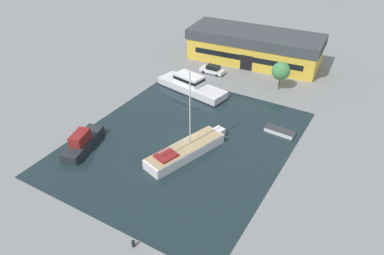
{
  "coord_description": "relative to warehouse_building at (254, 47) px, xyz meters",
  "views": [
    {
      "loc": [
        23.17,
        -36.68,
        30.97
      ],
      "look_at": [
        0.0,
        2.59,
        1.0
      ],
      "focal_mm": 35.0,
      "sensor_mm": 36.0,
      "label": 1
    }
  ],
  "objects": [
    {
      "name": "ground_plane",
      "position": [
        2.58,
        -31.82,
        -3.15
      ],
      "size": [
        440.0,
        440.0,
        0.0
      ],
      "primitive_type": "plane",
      "color": "gray"
    },
    {
      "name": "water_canal",
      "position": [
        2.58,
        -31.82,
        -3.15
      ],
      "size": [
        28.37,
        34.51,
        0.01
      ],
      "primitive_type": "cube",
      "color": "#19282D",
      "rests_on": "ground"
    },
    {
      "name": "warehouse_building",
      "position": [
        0.0,
        0.0,
        0.0
      ],
      "size": [
        27.23,
        11.93,
        6.23
      ],
      "rotation": [
        0.0,
        0.0,
        0.08
      ],
      "color": "gold",
      "rests_on": "ground"
    },
    {
      "name": "quay_tree_near_building",
      "position": [
        8.74,
        -9.14,
        0.29
      ],
      "size": [
        3.21,
        3.21,
        5.06
      ],
      "color": "brown",
      "rests_on": "ground"
    },
    {
      "name": "parked_car",
      "position": [
        -4.5,
        -9.5,
        -2.34
      ],
      "size": [
        4.72,
        1.89,
        1.63
      ],
      "rotation": [
        0.0,
        0.0,
        1.56
      ],
      "color": "silver",
      "rests_on": "ground"
    },
    {
      "name": "sailboat_moored",
      "position": [
        4.53,
        -34.1,
        -2.36
      ],
      "size": [
        6.45,
        13.17,
        12.24
      ],
      "rotation": [
        0.0,
        0.0,
        -0.3
      ],
      "color": "white",
      "rests_on": "water_canal"
    },
    {
      "name": "motor_cruiser",
      "position": [
        -4.27,
        -17.91,
        -2.07
      ],
      "size": [
        13.61,
        6.17,
        3.03
      ],
      "rotation": [
        0.0,
        0.0,
        1.39
      ],
      "color": "silver",
      "rests_on": "water_canal"
    },
    {
      "name": "small_dinghy",
      "position": [
        13.71,
        -22.75,
        -2.78
      ],
      "size": [
        4.56,
        1.73,
        0.72
      ],
      "rotation": [
        0.0,
        0.0,
        1.51
      ],
      "color": "silver",
      "rests_on": "water_canal"
    },
    {
      "name": "cabin_boat",
      "position": [
        -8.66,
        -39.99,
        -2.22
      ],
      "size": [
        4.47,
        8.46,
        2.61
      ],
      "rotation": [
        0.0,
        0.0,
        0.27
      ],
      "color": "#23282D",
      "rests_on": "water_canal"
    },
    {
      "name": "mooring_bollard",
      "position": [
        7.87,
        -49.88,
        -2.7
      ],
      "size": [
        0.38,
        0.38,
        0.85
      ],
      "color": "black",
      "rests_on": "ground"
    }
  ]
}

